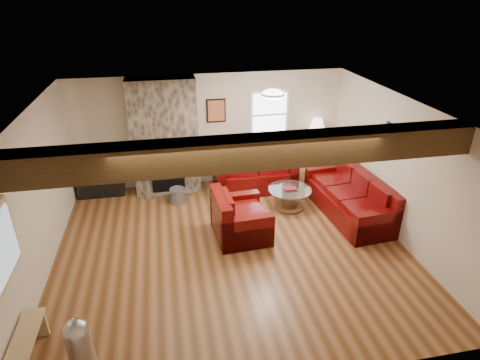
# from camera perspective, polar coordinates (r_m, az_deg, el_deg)

# --- Properties ---
(room) EXTENTS (8.00, 8.00, 8.00)m
(room) POSITION_cam_1_polar(r_m,az_deg,el_deg) (6.51, -1.24, -0.64)
(room) COLOR brown
(room) RESTS_ON ground
(floor) EXTENTS (6.00, 6.00, 0.00)m
(floor) POSITION_cam_1_polar(r_m,az_deg,el_deg) (7.15, -1.15, -9.62)
(floor) COLOR brown
(floor) RESTS_ON ground
(oak_beam) EXTENTS (6.00, 0.36, 0.38)m
(oak_beam) POSITION_cam_1_polar(r_m,az_deg,el_deg) (4.95, 1.17, 3.97)
(oak_beam) COLOR #30200E
(oak_beam) RESTS_ON room
(chimney_breast) EXTENTS (1.40, 0.67, 2.50)m
(chimney_breast) POSITION_cam_1_polar(r_m,az_deg,el_deg) (8.73, -10.64, 5.83)
(chimney_breast) COLOR #322D27
(chimney_breast) RESTS_ON floor
(back_window) EXTENTS (0.90, 0.08, 1.10)m
(back_window) POSITION_cam_1_polar(r_m,az_deg,el_deg) (9.14, 4.19, 9.30)
(back_window) COLOR white
(back_window) RESTS_ON room
(ceiling_dome) EXTENTS (0.40, 0.40, 0.18)m
(ceiling_dome) POSITION_cam_1_polar(r_m,az_deg,el_deg) (7.11, 4.68, 11.86)
(ceiling_dome) COLOR white
(ceiling_dome) RESTS_ON room
(artwork_back) EXTENTS (0.42, 0.06, 0.52)m
(artwork_back) POSITION_cam_1_polar(r_m,az_deg,el_deg) (8.87, -3.40, 9.81)
(artwork_back) COLOR black
(artwork_back) RESTS_ON room
(artwork_right) EXTENTS (0.06, 0.55, 0.42)m
(artwork_right) POSITION_cam_1_polar(r_m,az_deg,el_deg) (7.60, 20.95, 5.72)
(artwork_right) COLOR black
(artwork_right) RESTS_ON room
(sofa_three) EXTENTS (1.09, 2.26, 0.84)m
(sofa_three) POSITION_cam_1_polar(r_m,az_deg,el_deg) (8.21, 15.23, -2.12)
(sofa_three) COLOR #450405
(sofa_three) RESTS_ON floor
(loveseat) EXTENTS (1.79, 1.04, 0.95)m
(loveseat) POSITION_cam_1_polar(r_m,az_deg,el_deg) (8.98, 2.04, 1.69)
(loveseat) COLOR #450405
(loveseat) RESTS_ON floor
(armchair_red) EXTENTS (1.00, 1.12, 0.86)m
(armchair_red) POSITION_cam_1_polar(r_m,az_deg,el_deg) (7.27, 0.14, -4.94)
(armchair_red) COLOR #450405
(armchair_red) RESTS_ON floor
(coffee_table) EXTENTS (0.88, 0.88, 0.46)m
(coffee_table) POSITION_cam_1_polar(r_m,az_deg,el_deg) (8.30, 7.02, -2.63)
(coffee_table) COLOR #482A17
(coffee_table) RESTS_ON floor
(tv_cabinet) EXTENTS (0.96, 0.38, 0.48)m
(tv_cabinet) POSITION_cam_1_polar(r_m,az_deg,el_deg) (9.26, -19.12, -0.62)
(tv_cabinet) COLOR black
(tv_cabinet) RESTS_ON floor
(television) EXTENTS (0.78, 0.10, 0.45)m
(television) POSITION_cam_1_polar(r_m,az_deg,el_deg) (9.08, -19.54, 1.99)
(television) COLOR black
(television) RESTS_ON tv_cabinet
(floor_lamp) EXTENTS (0.38, 0.38, 1.46)m
(floor_lamp) POSITION_cam_1_polar(r_m,az_deg,el_deg) (9.33, 10.89, 7.33)
(floor_lamp) COLOR tan
(floor_lamp) RESTS_ON floor
(pine_bench) EXTENTS (0.26, 1.12, 0.42)m
(pine_bench) POSITION_cam_1_polar(r_m,az_deg,el_deg) (5.77, -28.15, -21.18)
(pine_bench) COLOR tan
(pine_bench) RESTS_ON floor
(pedal_bin) EXTENTS (0.34, 0.34, 0.75)m
(pedal_bin) POSITION_cam_1_polar(r_m,az_deg,el_deg) (5.40, -21.84, -20.97)
(pedal_bin) COLOR #B0B1B5
(pedal_bin) RESTS_ON floor
(coal_bucket) EXTENTS (0.35, 0.35, 0.33)m
(coal_bucket) POSITION_cam_1_polar(r_m,az_deg,el_deg) (8.58, -8.86, -2.15)
(coal_bucket) COLOR slate
(coal_bucket) RESTS_ON floor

